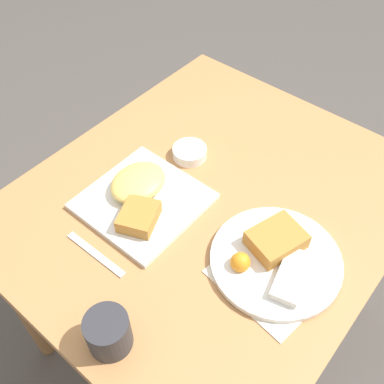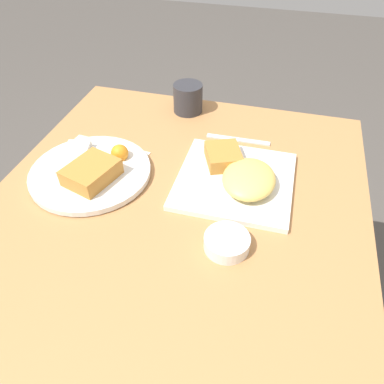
{
  "view_description": "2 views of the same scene",
  "coord_description": "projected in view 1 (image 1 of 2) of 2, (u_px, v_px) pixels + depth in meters",
  "views": [
    {
      "loc": [
        0.59,
        0.43,
        1.57
      ],
      "look_at": [
        0.04,
        -0.03,
        0.75
      ],
      "focal_mm": 42.0,
      "sensor_mm": 36.0,
      "label": 1
    },
    {
      "loc": [
        -0.56,
        -0.19,
        1.3
      ],
      "look_at": [
        0.04,
        -0.03,
        0.73
      ],
      "focal_mm": 35.0,
      "sensor_mm": 36.0,
      "label": 2
    }
  ],
  "objects": [
    {
      "name": "ground_plane",
      "position": [
        205.0,
        322.0,
        1.66
      ],
      "size": [
        8.0,
        8.0,
        0.0
      ],
      "primitive_type": "plane",
      "color": "#4C4742"
    },
    {
      "name": "dining_table",
      "position": [
        210.0,
        218.0,
        1.19
      ],
      "size": [
        0.99,
        0.85,
        0.71
      ],
      "color": "#B27A47",
      "rests_on": "ground_plane"
    },
    {
      "name": "menu_card",
      "position": [
        269.0,
        278.0,
        0.97
      ],
      "size": [
        0.22,
        0.25,
        0.0
      ],
      "rotation": [
        0.0,
        0.0,
        -0.12
      ],
      "color": "beige",
      "rests_on": "dining_table"
    },
    {
      "name": "plate_square_near",
      "position": [
        141.0,
        196.0,
        1.1
      ],
      "size": [
        0.27,
        0.27,
        0.06
      ],
      "color": "white",
      "rests_on": "dining_table"
    },
    {
      "name": "plate_oval_far",
      "position": [
        276.0,
        257.0,
        0.99
      ],
      "size": [
        0.29,
        0.29,
        0.05
      ],
      "color": "white",
      "rests_on": "menu_card"
    },
    {
      "name": "sauce_ramekin",
      "position": [
        190.0,
        152.0,
        1.21
      ],
      "size": [
        0.09,
        0.09,
        0.03
      ],
      "color": "white",
      "rests_on": "dining_table"
    },
    {
      "name": "butter_knife",
      "position": [
        96.0,
        254.0,
        1.01
      ],
      "size": [
        0.02,
        0.18,
        0.0
      ],
      "rotation": [
        0.0,
        0.0,
        1.59
      ],
      "color": "silver",
      "rests_on": "dining_table"
    },
    {
      "name": "coffee_mug",
      "position": [
        108.0,
        333.0,
        0.85
      ],
      "size": [
        0.09,
        0.09,
        0.09
      ],
      "color": "#2D2D33",
      "rests_on": "dining_table"
    }
  ]
}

